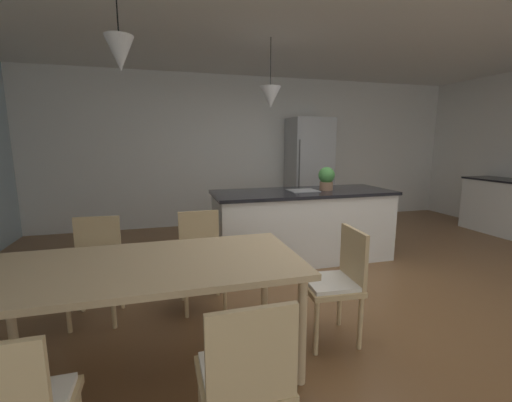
# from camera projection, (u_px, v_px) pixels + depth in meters

# --- Properties ---
(ground_plane) EXTENTS (10.00, 8.40, 0.04)m
(ground_plane) POSITION_uv_depth(u_px,v_px,m) (345.00, 291.00, 3.46)
(ground_plane) COLOR brown
(ceiling_slab) EXTENTS (10.00, 8.40, 0.12)m
(ceiling_slab) POSITION_uv_depth(u_px,v_px,m) (360.00, 1.00, 2.98)
(ceiling_slab) COLOR white
(wall_back_kitchen) EXTENTS (10.00, 0.12, 2.70)m
(wall_back_kitchen) POSITION_uv_depth(u_px,v_px,m) (259.00, 151.00, 6.31)
(wall_back_kitchen) COLOR white
(wall_back_kitchen) RESTS_ON ground_plane
(dining_table) EXTENTS (2.01, 0.94, 0.75)m
(dining_table) POSITION_uv_depth(u_px,v_px,m) (145.00, 273.00, 2.12)
(dining_table) COLOR #D1B284
(dining_table) RESTS_ON ground_plane
(chair_kitchen_end) EXTENTS (0.43, 0.43, 0.87)m
(chair_kitchen_end) POSITION_uv_depth(u_px,v_px,m) (336.00, 280.00, 2.52)
(chair_kitchen_end) COLOR tan
(chair_kitchen_end) RESTS_ON ground_plane
(chair_far_left) EXTENTS (0.43, 0.43, 0.87)m
(chair_far_left) POSITION_uv_depth(u_px,v_px,m) (96.00, 265.00, 2.84)
(chair_far_left) COLOR tan
(chair_far_left) RESTS_ON ground_plane
(chair_near_right) EXTENTS (0.40, 0.40, 0.87)m
(chair_near_right) POSITION_uv_depth(u_px,v_px,m) (245.00, 377.00, 1.48)
(chair_near_right) COLOR tan
(chair_near_right) RESTS_ON ground_plane
(chair_far_right) EXTENTS (0.41, 0.41, 0.87)m
(chair_far_right) POSITION_uv_depth(u_px,v_px,m) (201.00, 256.00, 3.08)
(chair_far_right) COLOR tan
(chair_far_right) RESTS_ON ground_plane
(kitchen_island) EXTENTS (2.30, 0.86, 0.91)m
(kitchen_island) POSITION_uv_depth(u_px,v_px,m) (302.00, 224.00, 4.30)
(kitchen_island) COLOR white
(kitchen_island) RESTS_ON ground_plane
(refrigerator) EXTENTS (0.75, 0.67, 1.95)m
(refrigerator) POSITION_uv_depth(u_px,v_px,m) (309.00, 171.00, 6.23)
(refrigerator) COLOR #B2B5B7
(refrigerator) RESTS_ON ground_plane
(pendant_over_table) EXTENTS (0.16, 0.16, 0.79)m
(pendant_over_table) POSITION_uv_depth(u_px,v_px,m) (120.00, 53.00, 1.87)
(pendant_over_table) COLOR black
(pendant_over_island_main) EXTENTS (0.24, 0.24, 0.78)m
(pendant_over_island_main) POSITION_uv_depth(u_px,v_px,m) (270.00, 97.00, 3.91)
(pendant_over_island_main) COLOR black
(potted_plant_on_island) EXTENTS (0.21, 0.21, 0.30)m
(potted_plant_on_island) POSITION_uv_depth(u_px,v_px,m) (326.00, 178.00, 4.29)
(potted_plant_on_island) COLOR #8C664C
(potted_plant_on_island) RESTS_ON kitchen_island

